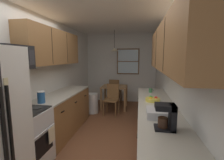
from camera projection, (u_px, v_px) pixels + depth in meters
name	position (u px, v px, depth m)	size (l,w,h in m)	color
ground_plane	(108.00, 130.00, 3.76)	(12.00, 12.00, 0.00)	brown
wall_left	(52.00, 75.00, 3.80)	(0.10, 9.00, 2.55)	silver
wall_right	(171.00, 78.00, 3.36)	(0.10, 9.00, 2.55)	silver
wall_back	(121.00, 68.00, 6.17)	(4.40, 0.10, 2.55)	silver
ceiling_slab	(107.00, 15.00, 3.40)	(4.40, 9.00, 0.08)	white
stove_range	(25.00, 139.00, 2.43)	(0.66, 0.65, 1.10)	silver
microwave_over_range	(11.00, 57.00, 2.27)	(0.39, 0.56, 0.35)	black
counter_left	(63.00, 112.00, 3.69)	(0.64, 1.92, 0.90)	olive
upper_cabinets_left	(53.00, 47.00, 3.45)	(0.33, 2.00, 0.73)	olive
counter_right	(157.00, 133.00, 2.67)	(0.64, 3.22, 0.90)	olive
upper_cabinets_right	(170.00, 47.00, 2.40)	(0.33, 2.90, 0.70)	olive
dining_table	(114.00, 90.00, 5.32)	(0.81, 0.70, 0.76)	olive
dining_chair_near	(112.00, 98.00, 4.79)	(0.44, 0.44, 0.90)	brown
dining_chair_far	(115.00, 90.00, 5.90)	(0.43, 0.43, 0.90)	brown
pendant_light	(114.00, 50.00, 5.14)	(0.27, 0.27, 0.66)	black
back_window	(128.00, 61.00, 6.02)	(0.83, 0.05, 0.95)	brown
trash_bin	(92.00, 103.00, 4.94)	(0.34, 0.34, 0.60)	silver
storage_canister	(41.00, 97.00, 2.83)	(0.13, 0.13, 0.21)	#265999
dish_towel	(52.00, 134.00, 2.52)	(0.02, 0.16, 0.24)	beige
coffee_maker	(168.00, 116.00, 1.78)	(0.22, 0.18, 0.29)	black
mug_by_coffeemaker	(151.00, 90.00, 3.66)	(0.11, 0.07, 0.09)	#3F7F4C
fruit_bowl	(153.00, 99.00, 2.94)	(0.26, 0.26, 0.09)	#E5D14C
dish_rack	(157.00, 113.00, 2.19)	(0.28, 0.34, 0.10)	silver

